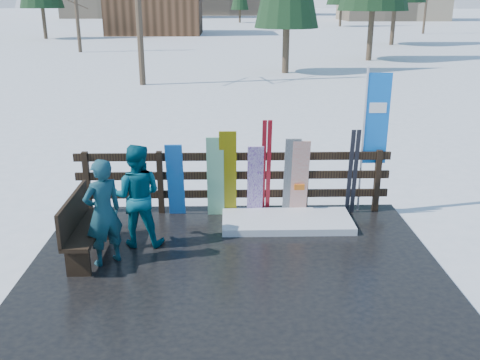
{
  "coord_description": "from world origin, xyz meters",
  "views": [
    {
      "loc": [
        -0.08,
        -6.85,
        3.77
      ],
      "look_at": [
        0.1,
        1.0,
        1.1
      ],
      "focal_mm": 40.0,
      "sensor_mm": 36.0,
      "label": 1
    }
  ],
  "objects_px": {
    "snowboard_3": "(255,181)",
    "rental_flag": "(374,124)",
    "snowboard_0": "(175,180)",
    "person_front": "(103,212)",
    "snowboard_1": "(215,177)",
    "snowboard_5": "(300,178)",
    "bench": "(82,225)",
    "person_back": "(137,196)",
    "snowboard_4": "(291,177)",
    "snowboard_2": "(228,174)"
  },
  "relations": [
    {
      "from": "snowboard_3",
      "to": "rental_flag",
      "type": "height_order",
      "value": "rental_flag"
    },
    {
      "from": "snowboard_0",
      "to": "snowboard_5",
      "type": "distance_m",
      "value": 2.17
    },
    {
      "from": "snowboard_1",
      "to": "snowboard_0",
      "type": "bearing_deg",
      "value": 180.0
    },
    {
      "from": "snowboard_0",
      "to": "snowboard_4",
      "type": "height_order",
      "value": "snowboard_4"
    },
    {
      "from": "snowboard_4",
      "to": "snowboard_3",
      "type": "bearing_deg",
      "value": 180.0
    },
    {
      "from": "snowboard_5",
      "to": "snowboard_3",
      "type": "bearing_deg",
      "value": 180.0
    },
    {
      "from": "bench",
      "to": "person_front",
      "type": "bearing_deg",
      "value": -27.91
    },
    {
      "from": "snowboard_0",
      "to": "snowboard_4",
      "type": "relative_size",
      "value": 0.95
    },
    {
      "from": "snowboard_1",
      "to": "snowboard_5",
      "type": "xyz_separation_m",
      "value": [
        1.47,
        0.0,
        -0.03
      ]
    },
    {
      "from": "snowboard_2",
      "to": "snowboard_5",
      "type": "bearing_deg",
      "value": 0.0
    },
    {
      "from": "person_back",
      "to": "snowboard_4",
      "type": "bearing_deg",
      "value": -154.62
    },
    {
      "from": "snowboard_4",
      "to": "rental_flag",
      "type": "height_order",
      "value": "rental_flag"
    },
    {
      "from": "snowboard_3",
      "to": "snowboard_4",
      "type": "bearing_deg",
      "value": -0.0
    },
    {
      "from": "rental_flag",
      "to": "person_back",
      "type": "relative_size",
      "value": 1.6
    },
    {
      "from": "snowboard_1",
      "to": "snowboard_2",
      "type": "xyz_separation_m",
      "value": [
        0.22,
        0.0,
        0.05
      ]
    },
    {
      "from": "snowboard_3",
      "to": "rental_flag",
      "type": "distance_m",
      "value": 2.3
    },
    {
      "from": "snowboard_0",
      "to": "snowboard_2",
      "type": "distance_m",
      "value": 0.92
    },
    {
      "from": "bench",
      "to": "snowboard_3",
      "type": "height_order",
      "value": "snowboard_3"
    },
    {
      "from": "person_front",
      "to": "person_back",
      "type": "bearing_deg",
      "value": -161.16
    },
    {
      "from": "snowboard_0",
      "to": "person_front",
      "type": "distance_m",
      "value": 1.92
    },
    {
      "from": "person_back",
      "to": "bench",
      "type": "bearing_deg",
      "value": 31.43
    },
    {
      "from": "snowboard_3",
      "to": "person_front",
      "type": "bearing_deg",
      "value": -142.89
    },
    {
      "from": "snowboard_0",
      "to": "snowboard_1",
      "type": "distance_m",
      "value": 0.7
    },
    {
      "from": "snowboard_0",
      "to": "person_front",
      "type": "height_order",
      "value": "person_front"
    },
    {
      "from": "bench",
      "to": "person_back",
      "type": "height_order",
      "value": "person_back"
    },
    {
      "from": "rental_flag",
      "to": "person_front",
      "type": "height_order",
      "value": "rental_flag"
    },
    {
      "from": "snowboard_0",
      "to": "snowboard_2",
      "type": "xyz_separation_m",
      "value": [
        0.92,
        0.0,
        0.11
      ]
    },
    {
      "from": "snowboard_3",
      "to": "snowboard_5",
      "type": "relative_size",
      "value": 0.94
    },
    {
      "from": "snowboard_4",
      "to": "rental_flag",
      "type": "distance_m",
      "value": 1.71
    },
    {
      "from": "snowboard_3",
      "to": "person_back",
      "type": "xyz_separation_m",
      "value": [
        -1.88,
        -1.08,
        0.15
      ]
    },
    {
      "from": "snowboard_1",
      "to": "person_back",
      "type": "xyz_separation_m",
      "value": [
        -1.19,
        -1.08,
        0.07
      ]
    },
    {
      "from": "snowboard_0",
      "to": "snowboard_2",
      "type": "bearing_deg",
      "value": 0.0
    },
    {
      "from": "person_back",
      "to": "person_front",
      "type": "bearing_deg",
      "value": 61.02
    },
    {
      "from": "bench",
      "to": "person_front",
      "type": "relative_size",
      "value": 0.94
    },
    {
      "from": "snowboard_2",
      "to": "snowboard_4",
      "type": "height_order",
      "value": "snowboard_2"
    },
    {
      "from": "snowboard_3",
      "to": "snowboard_4",
      "type": "relative_size",
      "value": 0.91
    },
    {
      "from": "snowboard_1",
      "to": "snowboard_4",
      "type": "bearing_deg",
      "value": 0.0
    },
    {
      "from": "snowboard_5",
      "to": "rental_flag",
      "type": "bearing_deg",
      "value": 11.74
    },
    {
      "from": "snowboard_2",
      "to": "snowboard_5",
      "type": "height_order",
      "value": "snowboard_2"
    },
    {
      "from": "rental_flag",
      "to": "snowboard_1",
      "type": "bearing_deg",
      "value": -174.44
    },
    {
      "from": "snowboard_0",
      "to": "snowboard_3",
      "type": "distance_m",
      "value": 1.39
    },
    {
      "from": "bench",
      "to": "snowboard_3",
      "type": "relative_size",
      "value": 1.11
    },
    {
      "from": "snowboard_3",
      "to": "snowboard_5",
      "type": "height_order",
      "value": "snowboard_5"
    },
    {
      "from": "snowboard_0",
      "to": "rental_flag",
      "type": "relative_size",
      "value": 0.54
    },
    {
      "from": "bench",
      "to": "rental_flag",
      "type": "relative_size",
      "value": 0.58
    },
    {
      "from": "bench",
      "to": "snowboard_5",
      "type": "bearing_deg",
      "value": 23.77
    },
    {
      "from": "snowboard_4",
      "to": "person_back",
      "type": "height_order",
      "value": "person_back"
    },
    {
      "from": "snowboard_4",
      "to": "person_front",
      "type": "xyz_separation_m",
      "value": [
        -2.9,
        -1.71,
        0.06
      ]
    },
    {
      "from": "snowboard_0",
      "to": "person_front",
      "type": "bearing_deg",
      "value": -116.94
    },
    {
      "from": "snowboard_4",
      "to": "snowboard_5",
      "type": "height_order",
      "value": "snowboard_4"
    }
  ]
}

